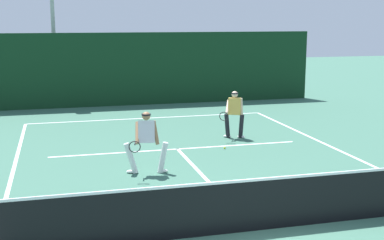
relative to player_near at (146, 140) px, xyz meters
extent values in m
plane|color=#396653|center=(1.32, -4.14, -0.88)|extent=(80.00, 80.00, 0.00)
cube|color=white|center=(1.32, 7.38, -0.88)|extent=(9.32, 0.10, 0.01)
cube|color=white|center=(1.32, 2.23, -0.88)|extent=(7.60, 0.10, 0.01)
cube|color=white|center=(1.32, -0.94, -0.88)|extent=(0.10, 6.40, 0.01)
cube|color=black|center=(1.32, -4.14, -0.40)|extent=(10.04, 0.02, 0.97)
cube|color=white|center=(1.32, -4.14, 0.11)|extent=(10.04, 0.03, 0.05)
cylinder|color=silver|center=(0.41, -0.07, -0.48)|extent=(0.31, 0.19, 0.82)
cylinder|color=silver|center=(-0.39, 0.08, -0.48)|extent=(0.38, 0.21, 0.81)
ellipsoid|color=white|center=(0.41, -0.07, -0.83)|extent=(0.28, 0.16, 0.09)
ellipsoid|color=white|center=(-0.39, 0.08, -0.83)|extent=(0.28, 0.16, 0.09)
cube|color=silver|center=(0.01, 0.01, 0.21)|extent=(0.47, 0.42, 0.60)
cylinder|color=#9E704C|center=(0.23, -0.03, 0.18)|extent=(0.20, 0.13, 0.62)
cylinder|color=#9E704C|center=(-0.22, 0.05, 0.18)|extent=(0.18, 0.49, 0.53)
sphere|color=#9E704C|center=(0.01, 0.01, 0.61)|extent=(0.22, 0.22, 0.22)
cylinder|color=black|center=(0.01, 0.01, 0.65)|extent=(0.27, 0.27, 0.04)
cylinder|color=black|center=(-0.31, -0.18, -0.03)|extent=(0.08, 0.26, 0.03)
torus|color=black|center=(-0.38, -0.52, -0.03)|extent=(0.29, 0.08, 0.29)
cylinder|color=black|center=(3.70, 3.14, -0.49)|extent=(0.23, 0.21, 0.79)
cylinder|color=black|center=(3.28, 3.34, -0.49)|extent=(0.25, 0.22, 0.79)
ellipsoid|color=white|center=(3.70, 3.14, -0.83)|extent=(0.28, 0.21, 0.09)
ellipsoid|color=white|center=(3.28, 3.34, -0.83)|extent=(0.28, 0.21, 0.09)
cube|color=#E5B24C|center=(3.49, 3.24, 0.18)|extent=(0.48, 0.41, 0.57)
cylinder|color=beige|center=(3.69, 3.14, 0.16)|extent=(0.15, 0.14, 0.61)
cylinder|color=beige|center=(3.29, 3.34, 0.16)|extent=(0.32, 0.54, 0.42)
sphere|color=beige|center=(3.49, 3.24, 0.58)|extent=(0.21, 0.21, 0.21)
cylinder|color=black|center=(3.49, 3.24, 0.62)|extent=(0.30, 0.30, 0.04)
cylinder|color=black|center=(3.13, 3.13, -0.05)|extent=(0.14, 0.25, 0.03)
torus|color=black|center=(2.99, 2.82, -0.05)|extent=(0.28, 0.15, 0.29)
sphere|color=#D1E033|center=(2.72, 1.89, -0.85)|extent=(0.07, 0.07, 0.07)
cube|color=black|center=(1.32, 10.71, 0.76)|extent=(16.94, 0.12, 3.29)
cylinder|color=#9EA39E|center=(-2.15, 11.82, 2.16)|extent=(0.18, 0.18, 6.08)
camera|label=1|loc=(-2.13, -12.66, 3.01)|focal=48.58mm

